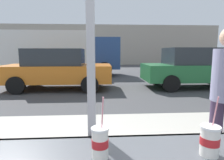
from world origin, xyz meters
The scene contains 8 objects.
ground_plane centered at (0.00, 8.00, 0.00)m, with size 60.00×60.00×0.00m, color #424244.
sidewalk_strip centered at (0.00, 1.60, 0.07)m, with size 16.00×2.80×0.13m, color #B2ADA3.
building_facade_far centered at (0.00, 21.95, 2.27)m, with size 28.00×1.20×4.54m, color #A89E8E.
soda_cup_left centered at (0.61, -0.22, 1.06)m, with size 0.10×0.10×0.31m.
soda_cup_right centered at (0.05, -0.22, 1.06)m, with size 0.09×0.09×0.32m.
parked_car_orange centered at (-1.63, 6.75, 0.83)m, with size 4.19×2.05×1.62m.
parked_car_green centered at (4.00, 6.75, 0.84)m, with size 4.24×1.98×1.66m.
box_truck centered at (-2.30, 11.33, 1.52)m, with size 6.95×2.44×2.71m.
Camera 1 is at (0.05, -1.12, 1.50)m, focal length 31.11 mm.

